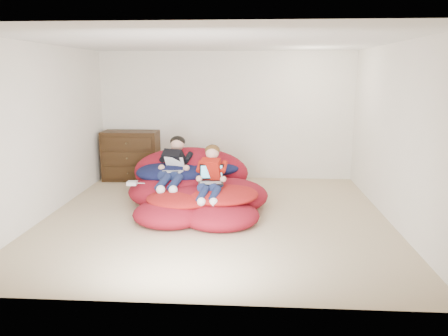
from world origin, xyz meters
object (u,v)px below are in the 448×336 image
(dresser, at_px, (131,156))
(older_boy, at_px, (175,163))
(laptop_black, at_px, (211,178))
(younger_boy, at_px, (211,173))
(beanbag_pile, at_px, (195,189))
(laptop_white, at_px, (174,167))

(dresser, bearing_deg, older_boy, -53.86)
(laptop_black, bearing_deg, older_boy, 139.88)
(dresser, height_order, younger_boy, younger_boy)
(beanbag_pile, relative_size, laptop_black, 6.20)
(laptop_white, bearing_deg, beanbag_pile, -4.45)
(laptop_white, bearing_deg, dresser, 124.56)
(younger_boy, relative_size, laptop_white, 2.54)
(dresser, height_order, older_boy, older_boy)
(younger_boy, distance_m, laptop_black, 0.07)
(beanbag_pile, relative_size, laptop_white, 6.47)
(beanbag_pile, distance_m, younger_boy, 0.61)
(younger_boy, distance_m, laptop_white, 0.76)
(laptop_white, bearing_deg, older_boy, 90.00)
(dresser, distance_m, older_boy, 1.97)
(dresser, xyz_separation_m, older_boy, (1.15, -1.58, 0.20))
(dresser, relative_size, laptop_white, 2.89)
(dresser, bearing_deg, younger_boy, -49.50)
(dresser, distance_m, younger_boy, 2.76)
(dresser, xyz_separation_m, laptop_white, (1.15, -1.67, 0.14))
(laptop_white, bearing_deg, younger_boy, -33.45)
(laptop_black, bearing_deg, dresser, 130.22)
(beanbag_pile, distance_m, older_boy, 0.54)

